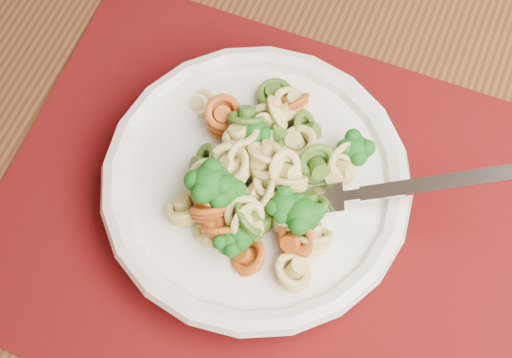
# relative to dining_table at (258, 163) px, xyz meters

# --- Properties ---
(dining_table) EXTENTS (1.65, 1.31, 0.75)m
(dining_table) POSITION_rel_dining_table_xyz_m (0.00, 0.00, 0.00)
(dining_table) COLOR #5A3319
(dining_table) RESTS_ON ground
(placemat) EXTENTS (0.50, 0.43, 0.00)m
(placemat) POSITION_rel_dining_table_xyz_m (0.02, -0.09, 0.10)
(placemat) COLOR #4D030E
(placemat) RESTS_ON dining_table
(pasta_bowl) EXTENTS (0.23, 0.23, 0.04)m
(pasta_bowl) POSITION_rel_dining_table_xyz_m (0.01, -0.08, 0.13)
(pasta_bowl) COLOR white
(pasta_bowl) RESTS_ON placemat
(pasta_broccoli_heap) EXTENTS (0.20, 0.20, 0.06)m
(pasta_broccoli_heap) POSITION_rel_dining_table_xyz_m (0.01, -0.08, 0.15)
(pasta_broccoli_heap) COLOR tan
(pasta_broccoli_heap) RESTS_ON pasta_bowl
(fork) EXTENTS (0.18, 0.05, 0.08)m
(fork) POSITION_rel_dining_table_xyz_m (0.06, -0.09, 0.15)
(fork) COLOR silver
(fork) RESTS_ON pasta_bowl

